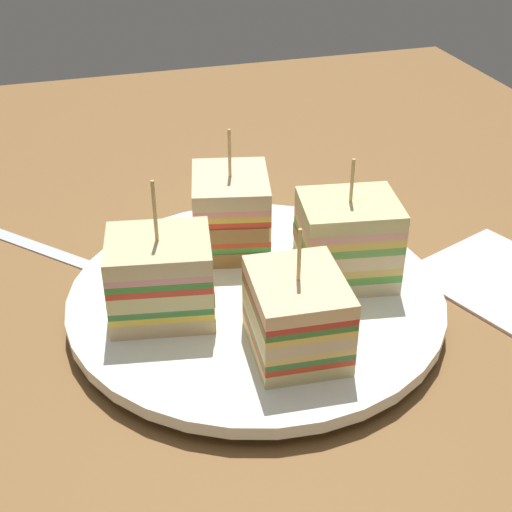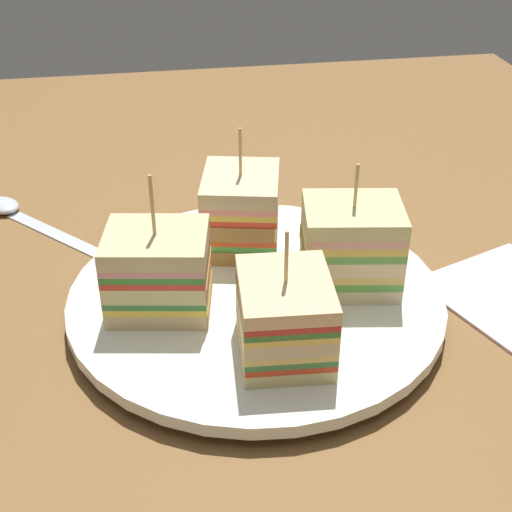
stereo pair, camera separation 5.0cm
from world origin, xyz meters
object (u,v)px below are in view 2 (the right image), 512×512
(sandwich_wedge_0, at_px, (159,271))
(sandwich_wedge_1, at_px, (285,317))
(sandwich_wedge_3, at_px, (239,211))
(spoon, at_px, (17,213))
(plate, at_px, (256,299))
(sandwich_wedge_2, at_px, (350,246))

(sandwich_wedge_0, relative_size, sandwich_wedge_1, 1.14)
(sandwich_wedge_3, height_order, spoon, sandwich_wedge_3)
(sandwich_wedge_0, xyz_separation_m, spoon, (0.18, 0.12, -0.04))
(plate, relative_size, sandwich_wedge_0, 2.68)
(plate, relative_size, sandwich_wedge_1, 3.04)
(sandwich_wedge_0, xyz_separation_m, sandwich_wedge_3, (0.07, -0.07, 0.00))
(sandwich_wedge_0, relative_size, sandwich_wedge_3, 1.03)
(sandwich_wedge_1, distance_m, sandwich_wedge_2, 0.09)
(sandwich_wedge_0, distance_m, sandwich_wedge_1, 0.10)
(plate, distance_m, sandwich_wedge_2, 0.08)
(sandwich_wedge_1, bearing_deg, sandwich_wedge_3, 7.59)
(sandwich_wedge_2, bearing_deg, sandwich_wedge_3, -34.92)
(sandwich_wedge_2, bearing_deg, spoon, -25.13)
(sandwich_wedge_2, xyz_separation_m, spoon, (0.17, 0.25, -0.04))
(plate, height_order, sandwich_wedge_2, sandwich_wedge_2)
(plate, relative_size, spoon, 2.13)
(sandwich_wedge_3, bearing_deg, sandwich_wedge_2, 58.40)
(sandwich_wedge_0, xyz_separation_m, sandwich_wedge_2, (0.01, -0.14, 0.00))
(sandwich_wedge_2, relative_size, spoon, 0.75)
(sandwich_wedge_0, height_order, sandwich_wedge_2, sandwich_wedge_0)
(sandwich_wedge_0, height_order, sandwich_wedge_1, sandwich_wedge_0)
(sandwich_wedge_2, distance_m, spoon, 0.31)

